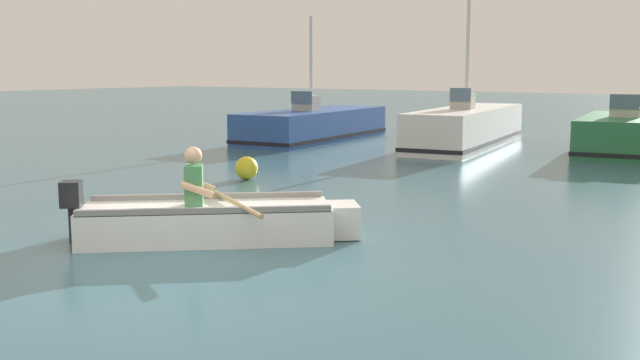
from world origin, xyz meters
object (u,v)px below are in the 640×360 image
at_px(moored_boat_white, 467,128).
at_px(moored_boat_green, 625,135).
at_px(rowboat_with_person, 212,220).
at_px(moored_boat_blue, 314,126).
at_px(mooring_buoy, 246,168).

xyz_separation_m(moored_boat_white, moored_boat_green, (4.01, 0.78, -0.06)).
relative_size(rowboat_with_person, moored_boat_blue, 0.51).
bearing_deg(rowboat_with_person, moored_boat_white, 99.40).
bearing_deg(moored_boat_white, rowboat_with_person, -80.60).
height_order(rowboat_with_person, moored_boat_blue, moored_boat_blue).
bearing_deg(moored_boat_blue, moored_boat_white, 13.30).
bearing_deg(moored_boat_green, rowboat_with_person, -98.26).
height_order(moored_boat_blue, mooring_buoy, moored_boat_blue).
relative_size(rowboat_with_person, moored_boat_green, 0.62).
bearing_deg(moored_boat_white, moored_boat_blue, -166.70).
xyz_separation_m(moored_boat_blue, mooring_buoy, (3.57, -7.30, -0.21)).
bearing_deg(moored_boat_green, moored_boat_white, -168.96).
bearing_deg(mooring_buoy, moored_boat_white, 83.71).
distance_m(moored_boat_blue, mooring_buoy, 8.13).
relative_size(moored_boat_green, mooring_buoy, 11.25).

